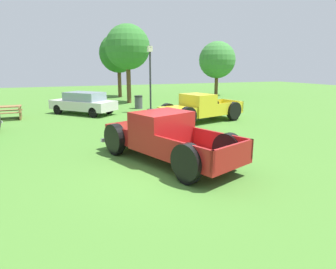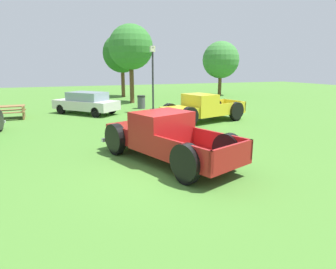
# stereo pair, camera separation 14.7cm
# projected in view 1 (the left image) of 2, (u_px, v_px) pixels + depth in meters

# --- Properties ---
(ground_plane) EXTENTS (80.00, 80.00, 0.00)m
(ground_plane) POSITION_uv_depth(u_px,v_px,m) (170.00, 169.00, 8.79)
(ground_plane) COLOR #477A2D
(pickup_truck_foreground) EXTENTS (3.58, 5.55, 1.60)m
(pickup_truck_foreground) POSITION_uv_depth(u_px,v_px,m) (160.00, 137.00, 9.63)
(pickup_truck_foreground) COLOR maroon
(pickup_truck_foreground) RESTS_ON ground_plane
(pickup_truck_behind_right) EXTENTS (5.39, 3.08, 1.56)m
(pickup_truck_behind_right) POSITION_uv_depth(u_px,v_px,m) (197.00, 109.00, 15.95)
(pickup_truck_behind_right) COLOR yellow
(pickup_truck_behind_right) RESTS_ON ground_plane
(sedan_distant_a) EXTENTS (4.16, 4.31, 1.42)m
(sedan_distant_a) POSITION_uv_depth(u_px,v_px,m) (84.00, 103.00, 18.72)
(sedan_distant_a) COLOR silver
(sedan_distant_a) RESTS_ON ground_plane
(lamp_post_near) EXTENTS (0.36, 0.36, 4.36)m
(lamp_post_near) POSITION_uv_depth(u_px,v_px,m) (150.00, 78.00, 18.95)
(lamp_post_near) COLOR #2D2D33
(lamp_post_near) RESTS_ON ground_plane
(picnic_table) EXTENTS (1.87, 1.56, 0.78)m
(picnic_table) POSITION_uv_depth(u_px,v_px,m) (5.00, 111.00, 16.87)
(picnic_table) COLOR olive
(picnic_table) RESTS_ON ground_plane
(trash_can) EXTENTS (0.59, 0.59, 0.95)m
(trash_can) POSITION_uv_depth(u_px,v_px,m) (139.00, 102.00, 21.22)
(trash_can) COLOR #4C4C51
(trash_can) RESTS_ON ground_plane
(oak_tree_east) EXTENTS (3.63, 3.63, 6.37)m
(oak_tree_east) POSITION_uv_depth(u_px,v_px,m) (128.00, 47.00, 23.62)
(oak_tree_east) COLOR brown
(oak_tree_east) RESTS_ON ground_plane
(oak_tree_west) EXTENTS (3.76, 3.76, 6.15)m
(oak_tree_west) POSITION_uv_depth(u_px,v_px,m) (119.00, 53.00, 28.45)
(oak_tree_west) COLOR brown
(oak_tree_west) RESTS_ON ground_plane
(oak_tree_center) EXTENTS (3.80, 3.80, 5.58)m
(oak_tree_center) POSITION_uv_depth(u_px,v_px,m) (217.00, 60.00, 30.47)
(oak_tree_center) COLOR brown
(oak_tree_center) RESTS_ON ground_plane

